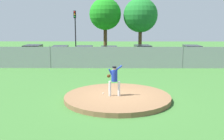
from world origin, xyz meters
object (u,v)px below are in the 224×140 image
parked_car_champagne (109,54)px  parked_car_navy (143,53)px  pitcher_youth (114,78)px  traffic_cone_orange (124,59)px  baseball (103,93)px  parked_car_burgundy (60,54)px  parked_car_red (33,54)px  parked_car_silver (192,53)px  traffic_light_near (75,26)px  parked_car_slate (84,54)px

parked_car_champagne → parked_car_navy: parked_car_navy is taller
pitcher_youth → traffic_cone_orange: bearing=86.0°
pitcher_youth → parked_car_champagne: bearing=92.1°
parked_car_champagne → parked_car_navy: (3.63, 0.26, 0.04)m
pitcher_youth → traffic_cone_orange: pitcher_youth is taller
baseball → parked_car_burgundy: parked_car_burgundy is taller
parked_car_burgundy → pitcher_youth: bearing=-68.5°
parked_car_burgundy → parked_car_red: parked_car_red is taller
baseball → parked_car_champagne: 14.28m
pitcher_youth → parked_car_red: (-8.70, 14.30, -0.39)m
parked_car_silver → parked_car_burgundy: size_ratio=1.04×
baseball → traffic_cone_orange: traffic_cone_orange is taller
baseball → parked_car_burgundy: bearing=109.9°
parked_car_burgundy → parked_car_navy: parked_car_navy is taller
baseball → parked_car_red: 16.11m
pitcher_youth → traffic_light_near: (-4.78, 18.77, 2.53)m
parked_car_red → traffic_cone_orange: 9.73m
traffic_cone_orange → traffic_light_near: 8.03m
parked_car_silver → parked_car_slate: parked_car_silver is taller
parked_car_red → parked_car_slate: size_ratio=0.85×
parked_car_silver → traffic_light_near: (-13.27, 3.75, 2.94)m
parked_car_navy → baseball: bearing=-104.3°
parked_car_burgundy → parked_car_red: (-2.77, -0.77, 0.07)m
parked_car_champagne → parked_car_slate: bearing=-170.8°
parked_car_silver → parked_car_slate: size_ratio=0.91×
parked_car_burgundy → parked_car_navy: bearing=-1.0°
parked_car_burgundy → parked_car_navy: (9.02, -0.16, 0.03)m
parked_car_champagne → traffic_light_near: bearing=135.8°
parked_car_red → parked_car_slate: 5.49m
traffic_cone_orange → baseball: bearing=-96.6°
baseball → parked_car_slate: bearing=100.7°
pitcher_youth → traffic_light_near: 19.53m
pitcher_youth → traffic_light_near: size_ratio=0.30×
pitcher_youth → parked_car_navy: size_ratio=0.40×
traffic_cone_orange → traffic_light_near: (-5.79, 4.32, 3.49)m
parked_car_slate → traffic_light_near: bearing=109.0°
baseball → parked_car_burgundy: (-5.32, 14.69, 0.50)m
pitcher_youth → parked_car_champagne: 14.66m
traffic_cone_orange → traffic_light_near: traffic_light_near is taller
parked_car_silver → parked_car_slate: 11.73m
parked_car_silver → parked_car_champagne: (-9.03, -0.37, -0.04)m
parked_car_red → traffic_light_near: bearing=48.7°
parked_car_navy → traffic_cone_orange: parked_car_navy is taller
traffic_light_near → parked_car_burgundy: bearing=-107.3°
pitcher_youth → parked_car_silver: 17.25m
pitcher_youth → parked_car_red: bearing=121.3°
baseball → parked_car_champagne: (0.07, 14.27, 0.49)m
parked_car_champagne → parked_car_navy: size_ratio=1.06×
parked_car_burgundy → parked_car_red: 2.87m
parked_car_silver → parked_car_champagne: 9.04m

